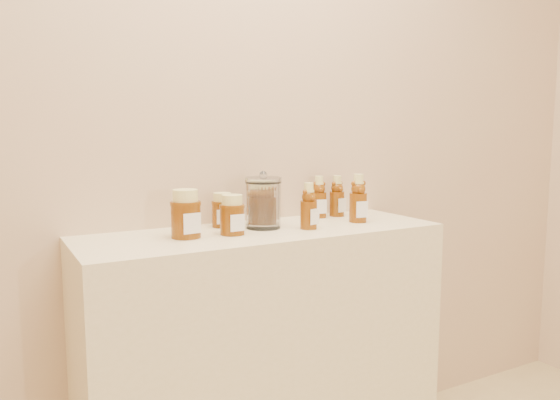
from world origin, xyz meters
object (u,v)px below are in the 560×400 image
display_table (265,361)px  honey_jar_left (186,214)px  bear_bottle_front_left (309,203)px  bear_bottle_back_left (265,198)px  glass_canister (263,201)px

display_table → honey_jar_left: size_ratio=8.15×
bear_bottle_front_left → display_table: bearing=146.5°
display_table → honey_jar_left: (-0.26, 0.00, 0.52)m
bear_bottle_back_left → honey_jar_left: size_ratio=1.17×
display_table → honey_jar_left: 0.59m
bear_bottle_back_left → honey_jar_left: bear_bottle_back_left is taller
bear_bottle_front_left → glass_canister: size_ratio=0.93×
display_table → bear_bottle_back_left: 0.56m
bear_bottle_back_left → bear_bottle_front_left: bearing=-79.5°
display_table → glass_canister: size_ratio=6.47×
bear_bottle_back_left → glass_canister: (-0.06, -0.10, 0.01)m
display_table → glass_canister: 0.54m
bear_bottle_front_left → glass_canister: (-0.12, 0.08, 0.01)m
display_table → glass_canister: glass_canister is taller
bear_bottle_back_left → display_table: bearing=-128.9°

